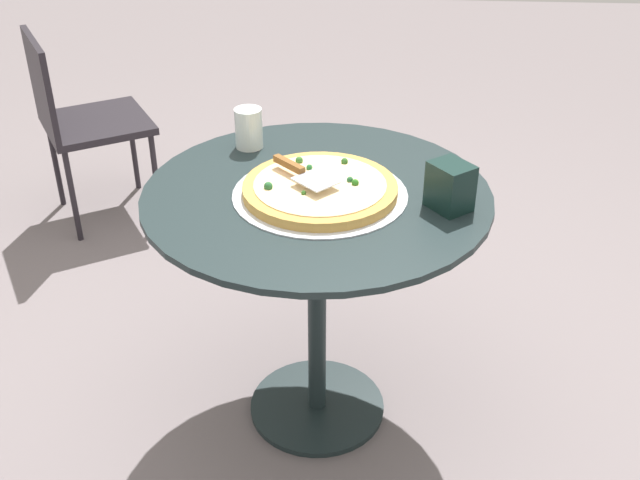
# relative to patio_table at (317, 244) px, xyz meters

# --- Properties ---
(ground_plane) EXTENTS (10.00, 10.00, 0.00)m
(ground_plane) POSITION_rel_patio_table_xyz_m (0.00, 0.00, -0.60)
(ground_plane) COLOR slate
(patio_table) EXTENTS (0.91, 0.91, 0.76)m
(patio_table) POSITION_rel_patio_table_xyz_m (0.00, 0.00, 0.00)
(patio_table) COLOR #1C282A
(patio_table) RESTS_ON ground
(pizza_on_tray) EXTENTS (0.45, 0.45, 0.05)m
(pizza_on_tray) POSITION_rel_patio_table_xyz_m (0.02, 0.01, 0.18)
(pizza_on_tray) COLOR silver
(pizza_on_tray) RESTS_ON patio_table
(pizza_server) EXTENTS (0.18, 0.18, 0.02)m
(pizza_server) POSITION_rel_patio_table_xyz_m (0.00, -0.04, 0.21)
(pizza_server) COLOR silver
(pizza_server) RESTS_ON pizza_on_tray
(drinking_cup) EXTENTS (0.08, 0.08, 0.12)m
(drinking_cup) POSITION_rel_patio_table_xyz_m (-0.26, -0.21, 0.22)
(drinking_cup) COLOR white
(drinking_cup) RESTS_ON patio_table
(napkin_dispenser) EXTENTS (0.13, 0.13, 0.12)m
(napkin_dispenser) POSITION_rel_patio_table_xyz_m (0.07, 0.33, 0.22)
(napkin_dispenser) COLOR black
(napkin_dispenser) RESTS_ON patio_table
(patio_chair_near) EXTENTS (0.56, 0.56, 0.81)m
(patio_chair_near) POSITION_rel_patio_table_xyz_m (-1.14, -1.07, -0.12)
(patio_chair_near) COLOR black
(patio_chair_near) RESTS_ON ground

